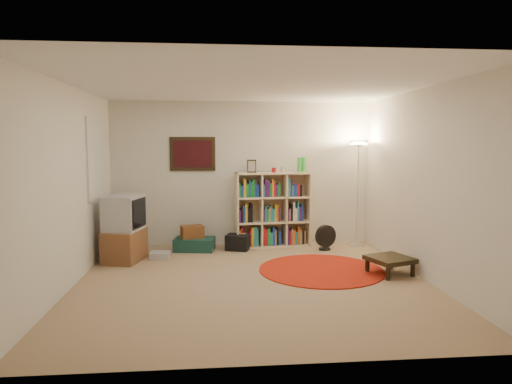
% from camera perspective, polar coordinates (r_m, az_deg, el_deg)
% --- Properties ---
extents(room, '(4.54, 4.54, 2.54)m').
position_cam_1_polar(room, '(5.80, -1.03, 0.99)').
color(room, '#997A5A').
rests_on(room, ground).
extents(bookshelf, '(1.31, 0.48, 1.54)m').
position_cam_1_polar(bookshelf, '(7.90, 1.96, -2.34)').
color(bookshelf, '#FFDCAA').
rests_on(bookshelf, ground).
extents(floor_lamp, '(0.44, 0.44, 1.83)m').
position_cam_1_polar(floor_lamp, '(8.01, 12.68, 4.08)').
color(floor_lamp, white).
rests_on(floor_lamp, ground).
extents(floor_fan, '(0.37, 0.26, 0.43)m').
position_cam_1_polar(floor_fan, '(7.73, 8.68, -5.65)').
color(floor_fan, black).
rests_on(floor_fan, ground).
extents(tv_stand, '(0.62, 0.78, 1.00)m').
position_cam_1_polar(tv_stand, '(7.18, -16.12, -4.55)').
color(tv_stand, brown).
rests_on(tv_stand, ground).
extents(dvd_box, '(0.31, 0.27, 0.10)m').
position_cam_1_polar(dvd_box, '(7.30, -11.87, -7.74)').
color(dvd_box, '#ACACB0').
rests_on(dvd_box, ground).
extents(suitcase, '(0.70, 0.51, 0.21)m').
position_cam_1_polar(suitcase, '(7.72, -7.69, -6.48)').
color(suitcase, '#143730').
rests_on(suitcase, ground).
extents(wicker_basket, '(0.41, 0.34, 0.20)m').
position_cam_1_polar(wicker_basket, '(7.71, -7.97, -4.94)').
color(wicker_basket, brown).
rests_on(wicker_basket, suitcase).
extents(duffel_bag, '(0.45, 0.41, 0.26)m').
position_cam_1_polar(duffel_bag, '(7.70, -2.29, -6.29)').
color(duffel_bag, black).
rests_on(duffel_bag, ground).
extents(paper_towel, '(0.14, 0.14, 0.26)m').
position_cam_1_polar(paper_towel, '(7.79, -1.62, -6.13)').
color(paper_towel, white).
rests_on(paper_towel, ground).
extents(red_rug, '(1.75, 1.75, 0.02)m').
position_cam_1_polar(red_rug, '(6.57, 8.15, -9.60)').
color(red_rug, maroon).
rests_on(red_rug, ground).
extents(side_table, '(0.67, 0.67, 0.24)m').
position_cam_1_polar(side_table, '(6.52, 16.39, -8.13)').
color(side_table, black).
rests_on(side_table, ground).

